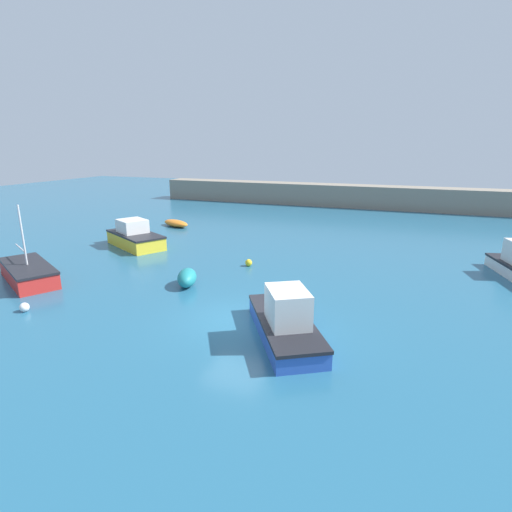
# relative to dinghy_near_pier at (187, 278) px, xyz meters

# --- Properties ---
(ground_plane) EXTENTS (120.00, 120.00, 0.20)m
(ground_plane) POSITION_rel_dinghy_near_pier_xyz_m (3.90, -2.80, -0.53)
(ground_plane) COLOR #235B7A
(harbor_breakwater) EXTENTS (46.67, 3.00, 2.45)m
(harbor_breakwater) POSITION_rel_dinghy_near_pier_xyz_m (3.90, 30.04, 0.79)
(harbor_breakwater) COLOR gray
(harbor_breakwater) RESTS_ON ground_plane
(dinghy_near_pier) EXTENTS (1.56, 2.03, 0.87)m
(dinghy_near_pier) POSITION_rel_dinghy_near_pier_xyz_m (0.00, 0.00, 0.00)
(dinghy_near_pier) COLOR teal
(dinghy_near_pier) RESTS_ON ground_plane
(motorboat_with_cabin) EXTENTS (4.25, 5.39, 1.98)m
(motorboat_with_cabin) POSITION_rel_dinghy_near_pier_xyz_m (6.25, -3.61, 0.23)
(motorboat_with_cabin) COLOR #2D56B7
(motorboat_with_cabin) RESTS_ON ground_plane
(motorboat_grey_hull) EXTENTS (5.40, 4.25, 1.85)m
(motorboat_grey_hull) POSITION_rel_dinghy_near_pier_xyz_m (-7.56, 5.77, 0.25)
(motorboat_grey_hull) COLOR yellow
(motorboat_grey_hull) RESTS_ON ground_plane
(open_tender_yellow) EXTENTS (3.16, 2.17, 0.57)m
(open_tender_yellow) POSITION_rel_dinghy_near_pier_xyz_m (-8.72, 12.86, -0.15)
(open_tender_yellow) COLOR orange
(open_tender_yellow) RESTS_ON ground_plane
(sailboat_twin_hulled) EXTENTS (5.17, 3.95, 3.98)m
(sailboat_twin_hulled) POSITION_rel_dinghy_near_pier_xyz_m (-8.03, -2.33, 0.03)
(sailboat_twin_hulled) COLOR red
(sailboat_twin_hulled) RESTS_ON ground_plane
(mooring_buoy_white) EXTENTS (0.39, 0.39, 0.39)m
(mooring_buoy_white) POSITION_rel_dinghy_near_pier_xyz_m (-4.79, -5.30, -0.24)
(mooring_buoy_white) COLOR white
(mooring_buoy_white) RESTS_ON ground_plane
(mooring_buoy_yellow) EXTENTS (0.41, 0.41, 0.41)m
(mooring_buoy_yellow) POSITION_rel_dinghy_near_pier_xyz_m (1.59, 4.26, -0.23)
(mooring_buoy_yellow) COLOR yellow
(mooring_buoy_yellow) RESTS_ON ground_plane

